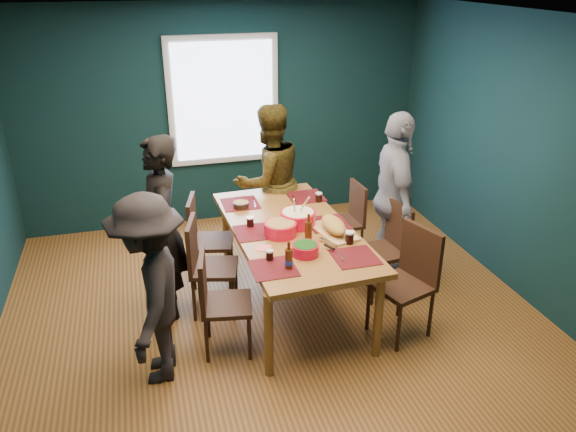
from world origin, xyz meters
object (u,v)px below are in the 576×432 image
dining_table (292,235)px  person_right (395,197)px  person_far_left (162,229)px  bowl_dumpling (298,218)px  chair_right_mid (389,242)px  chair_left_mid (204,260)px  chair_right_near (410,273)px  person_back (269,181)px  chair_left_far (203,234)px  chair_right_far (350,215)px  bowl_herbs (305,249)px  bowl_salad (280,228)px  chair_left_near (216,296)px  person_near_left (151,291)px  cutting_board (333,227)px

dining_table → person_right: bearing=10.4°
person_far_left → bowl_dumpling: size_ratio=5.21×
chair_right_mid → person_right: bearing=53.0°
chair_left_mid → chair_right_near: 1.89m
dining_table → person_right: (1.17, 0.27, 0.15)m
chair_right_mid → person_right: (0.18, 0.31, 0.34)m
person_back → chair_left_far: bearing=13.1°
person_back → chair_right_mid: bearing=112.2°
person_back → chair_right_far: bearing=140.9°
dining_table → bowl_herbs: bowl_herbs is taller
person_right → bowl_dumpling: 1.12m
bowl_salad → bowl_dumpling: (0.21, 0.16, 0.01)m
bowl_salad → bowl_herbs: bearing=-75.8°
chair_right_far → bowl_dumpling: bearing=-141.0°
person_right → chair_right_near: bearing=174.4°
chair_left_near → chair_right_near: size_ratio=0.91×
dining_table → chair_left_far: size_ratio=2.34×
dining_table → bowl_dumpling: bearing=31.3°
person_far_left → chair_right_far: bearing=103.7°
chair_right_near → person_right: (0.29, 0.98, 0.30)m
chair_right_far → person_near_left: 2.70m
person_far_left → person_right: person_right is taller
person_near_left → person_far_left: bearing=-179.8°
chair_left_mid → bowl_herbs: (0.79, -0.63, 0.32)m
chair_left_far → person_near_left: size_ratio=0.60×
chair_right_far → bowl_salad: (-1.04, -0.89, 0.37)m
chair_right_far → bowl_salad: bowl_salad is taller
chair_right_near → bowl_salad: size_ratio=3.39×
chair_right_far → bowl_herbs: 1.65m
chair_right_far → person_far_left: 2.19m
person_back → bowl_herbs: 1.66m
person_near_left → bowl_dumpling: bearing=128.6°
chair_right_near → person_near_left: person_near_left is taller
chair_right_far → chair_right_near: size_ratio=0.86×
cutting_board → chair_right_far: bearing=48.0°
chair_right_near → cutting_board: 0.80m
chair_left_near → person_near_left: (-0.52, -0.19, 0.25)m
chair_right_mid → dining_table: bearing=170.5°
dining_table → bowl_herbs: bearing=-96.4°
dining_table → cutting_board: cutting_board is taller
chair_right_near → person_back: size_ratio=0.58×
dining_table → bowl_herbs: 0.55m
chair_left_near → bowl_herbs: bearing=10.0°
cutting_board → bowl_herbs: bearing=-150.3°
dining_table → chair_left_mid: 0.85m
person_back → person_far_left: bearing=20.8°
person_far_left → person_back: bearing=125.0°
chair_left_far → bowl_herbs: (0.73, -1.19, 0.32)m
chair_right_far → cutting_board: bearing=-122.2°
chair_left_mid → bowl_dumpling: bearing=11.7°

